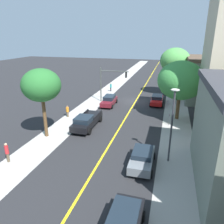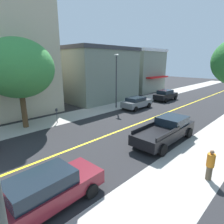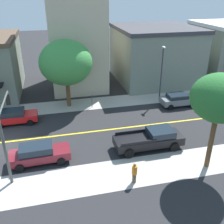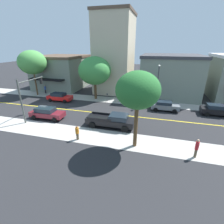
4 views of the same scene
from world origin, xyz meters
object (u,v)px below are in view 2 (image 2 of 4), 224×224
(street_tree_left_far, at_px, (19,68))
(black_sedan_left_curb, at_px, (165,95))
(street_lamp, at_px, (116,75))
(maroon_sedan_right_curb, at_px, (46,190))
(grey_sedan_left_curb, at_px, (137,102))
(black_pickup_truck, at_px, (166,130))
(parking_meter, at_px, (57,113))
(pedestrian_orange_shirt, at_px, (210,164))

(street_tree_left_far, distance_m, black_sedan_left_curb, 20.28)
(street_lamp, relative_size, maroon_sedan_right_curb, 1.39)
(street_tree_left_far, xyz_separation_m, maroon_sedan_right_curb, (10.42, -3.21, -4.36))
(grey_sedan_left_curb, distance_m, black_pickup_truck, 9.90)
(parking_meter, bearing_deg, maroon_sedan_right_curb, -31.57)
(maroon_sedan_right_curb, bearing_deg, street_lamp, 32.13)
(street_lamp, distance_m, maroon_sedan_right_curb, 17.49)
(street_lamp, bearing_deg, grey_sedan_left_curb, 33.38)
(street_tree_left_far, xyz_separation_m, grey_sedan_left_curb, (2.98, 12.47, -4.39))
(street_tree_left_far, height_order, pedestrian_orange_shirt, street_tree_left_far)
(street_tree_left_far, height_order, parking_meter, street_tree_left_far)
(black_sedan_left_curb, height_order, pedestrian_orange_shirt, pedestrian_orange_shirt)
(grey_sedan_left_curb, height_order, pedestrian_orange_shirt, pedestrian_orange_shirt)
(street_lamp, xyz_separation_m, grey_sedan_left_curb, (2.16, 1.42, -3.28))
(grey_sedan_left_curb, distance_m, maroon_sedan_right_curb, 17.35)
(pedestrian_orange_shirt, bearing_deg, maroon_sedan_right_curb, 9.69)
(black_sedan_left_curb, xyz_separation_m, pedestrian_orange_shirt, (11.41, -16.22, 0.01))
(pedestrian_orange_shirt, bearing_deg, street_lamp, -78.33)
(black_pickup_truck, bearing_deg, grey_sedan_left_curb, 49.52)
(black_sedan_left_curb, bearing_deg, black_pickup_truck, -150.08)
(maroon_sedan_right_curb, distance_m, black_sedan_left_curb, 23.96)
(grey_sedan_left_curb, bearing_deg, pedestrian_orange_shirt, -128.78)
(parking_meter, distance_m, street_lamp, 9.03)
(pedestrian_orange_shirt, bearing_deg, black_sedan_left_curb, -103.75)
(maroon_sedan_right_curb, height_order, black_sedan_left_curb, black_sedan_left_curb)
(black_pickup_truck, bearing_deg, parking_meter, 109.88)
(parking_meter, height_order, black_sedan_left_curb, black_sedan_left_curb)
(parking_meter, distance_m, maroon_sedan_right_curb, 11.06)
(black_sedan_left_curb, height_order, black_pickup_truck, black_pickup_truck)
(street_tree_left_far, xyz_separation_m, parking_meter, (1.00, 2.58, -4.22))
(street_tree_left_far, xyz_separation_m, black_pickup_truck, (10.53, 6.07, -4.29))
(street_lamp, distance_m, black_sedan_left_curb, 9.39)
(maroon_sedan_right_curb, bearing_deg, grey_sedan_left_curb, 23.56)
(grey_sedan_left_curb, relative_size, pedestrian_orange_shirt, 2.59)
(black_sedan_left_curb, relative_size, black_pickup_truck, 0.73)
(street_tree_left_far, relative_size, black_pickup_truck, 1.30)
(street_lamp, bearing_deg, black_sedan_left_curb, 75.53)
(black_pickup_truck, bearing_deg, maroon_sedan_right_curb, 179.02)
(street_tree_left_far, distance_m, pedestrian_orange_shirt, 15.43)
(black_pickup_truck, relative_size, pedestrian_orange_shirt, 3.67)
(parking_meter, height_order, maroon_sedan_right_curb, maroon_sedan_right_curb)
(parking_meter, distance_m, pedestrian_orange_shirt, 13.46)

